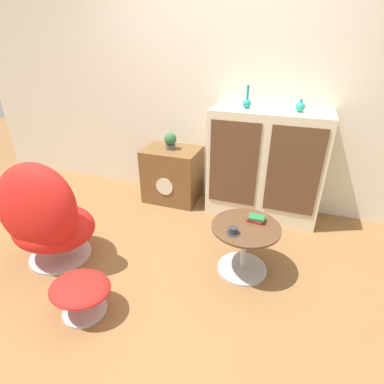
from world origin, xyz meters
The scene contains 12 objects.
ground_plane centered at (0.00, 0.00, 0.00)m, with size 12.00×12.00×0.00m, color olive.
wall_back centered at (0.00, 1.53, 1.30)m, with size 6.40×0.06×2.60m.
sideboard centered at (0.58, 1.28, 0.57)m, with size 1.15×0.45×1.14m.
tv_console centered at (-0.46, 1.27, 0.32)m, with size 0.62×0.48×0.63m.
egg_chair centered at (-0.98, -0.15, 0.44)m, with size 0.77×0.72×0.96m.
ottoman centered at (-0.40, -0.52, 0.20)m, with size 0.44×0.37×0.27m.
coffee_table centered at (0.58, 0.29, 0.26)m, with size 0.55×0.55×0.44m.
vase_leftmost centered at (0.34, 1.28, 1.20)m, with size 0.09×0.09×0.22m.
vase_inner_left centered at (0.84, 1.28, 1.19)m, with size 0.09×0.09×0.12m.
potted_plant centered at (-0.47, 1.27, 0.73)m, with size 0.14×0.14×0.18m.
teacup centered at (0.51, 0.16, 0.46)m, with size 0.11×0.11×0.05m.
book_stack centered at (0.64, 0.39, 0.46)m, with size 0.14×0.10×0.05m.
Camera 1 is at (0.85, -1.69, 1.76)m, focal length 28.00 mm.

